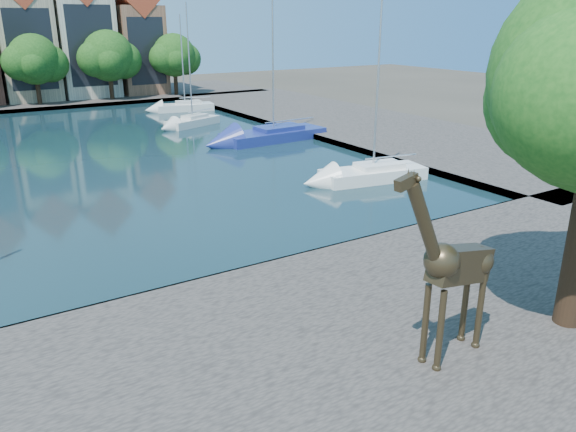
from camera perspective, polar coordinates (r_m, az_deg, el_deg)
name	(u,v)px	position (r m, az deg, el deg)	size (l,w,h in m)	color
ground	(222,284)	(21.36, -6.70, -6.88)	(160.00, 160.00, 0.00)	#38332B
water_basin	(77,157)	(43.23, -20.69, 5.60)	(38.00, 50.00, 0.08)	black
near_quay	(333,372)	(16.02, 4.60, -15.53)	(50.00, 14.00, 0.50)	#4D4743
far_quay	(14,102)	(74.44, -26.06, 10.37)	(60.00, 16.00, 0.50)	#4D4743
right_quay	(352,122)	(53.76, 6.49, 9.43)	(14.00, 52.00, 0.50)	#4D4743
townhouse_east_inner	(23,35)	(74.13, -25.35, 16.30)	(5.94, 9.18, 15.79)	tan
townhouse_east_mid	(81,31)	(75.27, -20.31, 17.24)	(6.43, 9.18, 16.65)	beige
townhouse_east_end	(135,39)	(76.98, -15.31, 17.00)	(5.44, 9.18, 14.43)	brown
far_tree_mid_east	(35,61)	(68.82, -24.31, 14.16)	(7.02, 5.40, 7.52)	#332114
far_tree_east	(109,57)	(70.43, -17.70, 15.09)	(7.54, 5.80, 7.84)	#332114
far_tree_far_east	(175,57)	(72.90, -11.42, 15.59)	(6.76, 5.20, 7.36)	#332114
giraffe_statue	(453,266)	(15.42, 16.43, -4.91)	(3.95, 0.87, 5.63)	#392D1C
sailboat_right_a	(373,171)	(34.68, 8.65, 4.52)	(6.74, 3.33, 10.38)	white
sailboat_right_b	(274,133)	(46.08, -1.48, 8.46)	(8.75, 3.44, 14.29)	navy
sailboat_right_c	(192,120)	(53.31, -9.68, 9.62)	(5.69, 3.79, 10.75)	silver
sailboat_right_d	(185,105)	(62.50, -10.42, 10.99)	(6.23, 3.23, 9.82)	silver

